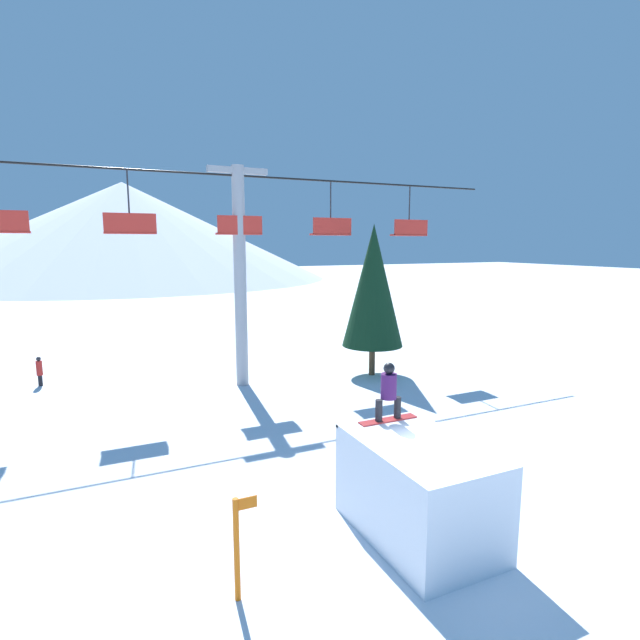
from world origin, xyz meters
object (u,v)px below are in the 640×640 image
object	(u,v)px
snow_ramp	(418,490)
distant_skier	(39,370)
pine_tree_near	(373,286)
trail_marker	(237,546)
snowboarder	(389,392)

from	to	relation	value
snow_ramp	distant_skier	xyz separation A→B (m)	(-7.73, 15.37, -0.31)
snow_ramp	pine_tree_near	bearing A→B (deg)	63.28
trail_marker	distant_skier	bearing A→B (deg)	104.22
pine_tree_near	snowboarder	bearing A→B (deg)	-119.23
snowboarder	pine_tree_near	bearing A→B (deg)	60.77
snowboarder	pine_tree_near	distance (m)	11.26
distant_skier	trail_marker	bearing A→B (deg)	-75.78
snow_ramp	trail_marker	xyz separation A→B (m)	(-3.77, -0.27, -0.03)
snow_ramp	distant_skier	world-z (taller)	snow_ramp
snow_ramp	pine_tree_near	world-z (taller)	pine_tree_near
snow_ramp	trail_marker	bearing A→B (deg)	-175.97
pine_tree_near	distant_skier	distance (m)	14.38
snowboarder	distant_skier	bearing A→B (deg)	119.27
trail_marker	snow_ramp	bearing A→B (deg)	4.03
snow_ramp	snowboarder	bearing A→B (deg)	84.52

